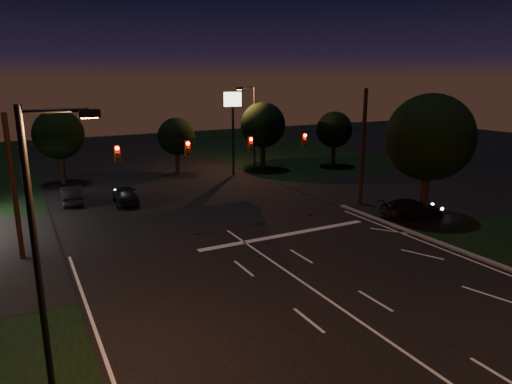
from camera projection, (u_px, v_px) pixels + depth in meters
ground at (376, 332)px, 17.88m from camera, size 140.00×140.00×0.00m
cross_street_right at (422, 190)px, 40.71m from camera, size 20.00×16.00×0.02m
stop_bar at (286, 235)px, 29.10m from camera, size 12.00×0.50×0.01m
utility_pole_right at (360, 204)px, 36.21m from camera, size 0.30×0.30×9.00m
utility_pole_left at (23, 258)px, 25.27m from camera, size 0.28×0.28×8.00m
signal_span at (220, 145)px, 29.38m from camera, size 24.00×0.40×1.56m
pole_sign_right at (233, 114)px, 45.73m from camera, size 1.80×0.30×8.40m
street_light_left at (44, 236)px, 13.21m from camera, size 2.20×0.35×9.00m
street_light_right_far at (252, 121)px, 49.16m from camera, size 2.20×0.35×9.00m
tree_right_near at (428, 138)px, 31.39m from camera, size 6.00×6.00×8.76m
tree_far_b at (59, 135)px, 42.38m from camera, size 4.60×4.60×6.98m
tree_far_c at (176, 137)px, 46.69m from camera, size 3.80×3.80×5.86m
tree_far_d at (262, 125)px, 48.88m from camera, size 4.80×4.80×7.30m
tree_far_e at (334, 130)px, 50.96m from camera, size 4.00×4.00×6.18m
car_oncoming_a at (125, 195)px, 36.10m from camera, size 2.21×4.54×1.49m
car_oncoming_b at (71, 195)px, 36.22m from camera, size 1.55×4.30×1.41m
car_cross at (412, 209)px, 32.56m from camera, size 4.88×3.05×1.32m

